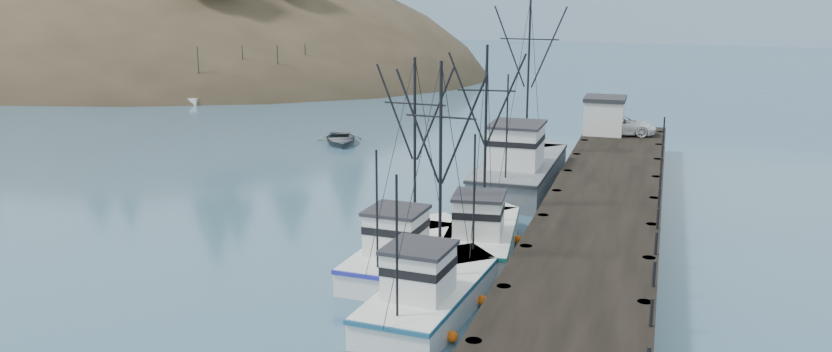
{
  "coord_description": "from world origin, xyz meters",
  "views": [
    {
      "loc": [
        16.78,
        -27.69,
        13.41
      ],
      "look_at": [
        3.58,
        14.92,
        2.5
      ],
      "focal_mm": 35.0,
      "sensor_mm": 36.0,
      "label": 1
    }
  ],
  "objects_px": {
    "pickup_truck": "(621,125)",
    "trawler_near": "(432,292)",
    "work_vessel": "(521,169)",
    "pier_shed": "(604,115)",
    "trawler_mid": "(408,251)",
    "trawler_far": "(482,234)",
    "pier": "(604,199)",
    "motorboat": "(341,144)"
  },
  "relations": [
    {
      "from": "pier_shed",
      "to": "motorboat",
      "type": "height_order",
      "value": "pier_shed"
    },
    {
      "from": "trawler_mid",
      "to": "pier",
      "type": "bearing_deg",
      "value": 47.04
    },
    {
      "from": "pier_shed",
      "to": "motorboat",
      "type": "distance_m",
      "value": 21.6
    },
    {
      "from": "pickup_truck",
      "to": "work_vessel",
      "type": "bearing_deg",
      "value": 144.84
    },
    {
      "from": "pier",
      "to": "trawler_far",
      "type": "bearing_deg",
      "value": -136.02
    },
    {
      "from": "trawler_near",
      "to": "trawler_mid",
      "type": "relative_size",
      "value": 1.03
    },
    {
      "from": "trawler_near",
      "to": "pickup_truck",
      "type": "distance_m",
      "value": 32.18
    },
    {
      "from": "pickup_truck",
      "to": "pier",
      "type": "bearing_deg",
      "value": 175.07
    },
    {
      "from": "pickup_truck",
      "to": "motorboat",
      "type": "distance_m",
      "value": 22.72
    },
    {
      "from": "pier",
      "to": "pickup_truck",
      "type": "height_order",
      "value": "pickup_truck"
    },
    {
      "from": "work_vessel",
      "to": "pier_shed",
      "type": "height_order",
      "value": "work_vessel"
    },
    {
      "from": "trawler_far",
      "to": "pickup_truck",
      "type": "distance_m",
      "value": 24.09
    },
    {
      "from": "pier_shed",
      "to": "trawler_mid",
      "type": "bearing_deg",
      "value": -104.29
    },
    {
      "from": "pier",
      "to": "pier_shed",
      "type": "height_order",
      "value": "pier_shed"
    },
    {
      "from": "work_vessel",
      "to": "pier_shed",
      "type": "relative_size",
      "value": 4.6
    },
    {
      "from": "pickup_truck",
      "to": "trawler_near",
      "type": "bearing_deg",
      "value": 164.19
    },
    {
      "from": "motorboat",
      "to": "pier_shed",
      "type": "bearing_deg",
      "value": -24.26
    },
    {
      "from": "trawler_far",
      "to": "motorboat",
      "type": "bearing_deg",
      "value": 126.71
    },
    {
      "from": "pier_shed",
      "to": "work_vessel",
      "type": "bearing_deg",
      "value": -113.78
    },
    {
      "from": "pier",
      "to": "trawler_mid",
      "type": "bearing_deg",
      "value": -132.96
    },
    {
      "from": "work_vessel",
      "to": "pickup_truck",
      "type": "bearing_deg",
      "value": 60.63
    },
    {
      "from": "pier_shed",
      "to": "pier",
      "type": "bearing_deg",
      "value": -85.24
    },
    {
      "from": "work_vessel",
      "to": "motorboat",
      "type": "height_order",
      "value": "work_vessel"
    },
    {
      "from": "pier",
      "to": "trawler_mid",
      "type": "relative_size",
      "value": 4.29
    },
    {
      "from": "pier",
      "to": "trawler_mid",
      "type": "distance_m",
      "value": 12.32
    },
    {
      "from": "pickup_truck",
      "to": "pier_shed",
      "type": "bearing_deg",
      "value": 84.21
    },
    {
      "from": "trawler_near",
      "to": "pickup_truck",
      "type": "xyz_separation_m",
      "value": [
        5.59,
        31.63,
        1.9
      ]
    },
    {
      "from": "trawler_near",
      "to": "motorboat",
      "type": "relative_size",
      "value": 1.98
    },
    {
      "from": "work_vessel",
      "to": "pickup_truck",
      "type": "relative_size",
      "value": 2.84
    },
    {
      "from": "trawler_mid",
      "to": "work_vessel",
      "type": "height_order",
      "value": "work_vessel"
    },
    {
      "from": "trawler_mid",
      "to": "trawler_far",
      "type": "xyz_separation_m",
      "value": [
        2.76,
        3.58,
        0.0
      ]
    },
    {
      "from": "trawler_far",
      "to": "trawler_mid",
      "type": "bearing_deg",
      "value": -127.67
    },
    {
      "from": "trawler_mid",
      "to": "pier_shed",
      "type": "height_order",
      "value": "trawler_mid"
    },
    {
      "from": "work_vessel",
      "to": "pier_shed",
      "type": "xyz_separation_m",
      "value": [
        4.44,
        10.08,
        2.19
      ]
    },
    {
      "from": "trawler_near",
      "to": "motorboat",
      "type": "distance_m",
      "value": 35.62
    },
    {
      "from": "motorboat",
      "to": "pier",
      "type": "bearing_deg",
      "value": -62.88
    },
    {
      "from": "trawler_far",
      "to": "work_vessel",
      "type": "bearing_deg",
      "value": 91.44
    },
    {
      "from": "motorboat",
      "to": "trawler_far",
      "type": "bearing_deg",
      "value": -78.41
    },
    {
      "from": "trawler_near",
      "to": "trawler_mid",
      "type": "height_order",
      "value": "trawler_near"
    },
    {
      "from": "pier",
      "to": "pier_shed",
      "type": "distance_m",
      "value": 18.14
    },
    {
      "from": "trawler_near",
      "to": "work_vessel",
      "type": "bearing_deg",
      "value": 90.23
    },
    {
      "from": "work_vessel",
      "to": "pickup_truck",
      "type": "xyz_separation_m",
      "value": [
        5.67,
        10.08,
        1.49
      ]
    }
  ]
}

